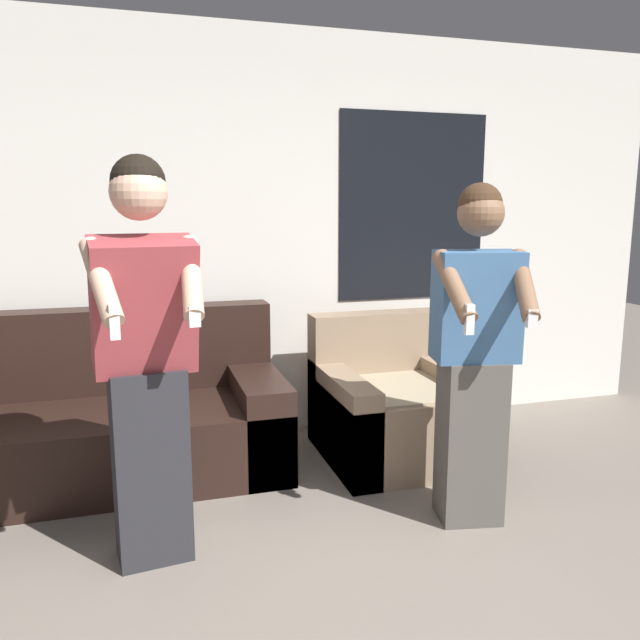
{
  "coord_description": "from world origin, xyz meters",
  "views": [
    {
      "loc": [
        -0.74,
        -1.41,
        1.55
      ],
      "look_at": [
        0.04,
        1.24,
        1.05
      ],
      "focal_mm": 35.0,
      "sensor_mm": 36.0,
      "label": 1
    }
  ],
  "objects_px": {
    "couch": "(109,423)",
    "armchair": "(395,409)",
    "person_right": "(475,354)",
    "person_left": "(146,362)"
  },
  "relations": [
    {
      "from": "couch",
      "to": "person_left",
      "type": "xyz_separation_m",
      "value": [
        0.22,
        -1.02,
        0.59
      ]
    },
    {
      "from": "couch",
      "to": "person_right",
      "type": "height_order",
      "value": "person_right"
    },
    {
      "from": "couch",
      "to": "armchair",
      "type": "bearing_deg",
      "value": -6.92
    },
    {
      "from": "couch",
      "to": "armchair",
      "type": "height_order",
      "value": "couch"
    },
    {
      "from": "couch",
      "to": "armchair",
      "type": "distance_m",
      "value": 1.73
    },
    {
      "from": "armchair",
      "to": "person_left",
      "type": "height_order",
      "value": "person_left"
    },
    {
      "from": "couch",
      "to": "armchair",
      "type": "xyz_separation_m",
      "value": [
        1.72,
        -0.21,
        -0.01
      ]
    },
    {
      "from": "person_left",
      "to": "person_right",
      "type": "relative_size",
      "value": 1.06
    },
    {
      "from": "person_left",
      "to": "armchair",
      "type": "bearing_deg",
      "value": 28.35
    },
    {
      "from": "armchair",
      "to": "person_right",
      "type": "relative_size",
      "value": 0.55
    }
  ]
}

